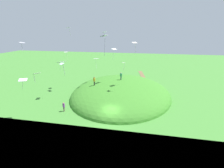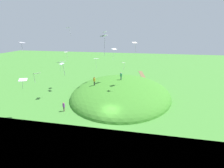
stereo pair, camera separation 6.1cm
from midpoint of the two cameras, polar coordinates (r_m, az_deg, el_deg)
ground_plane at (r=25.88m, az=-0.67°, el=-12.42°), size 160.00×160.00×0.00m
grass_hill at (r=35.85m, az=3.06°, el=-3.51°), size 24.73×20.68×5.94m
dirt_path at (r=48.64m, az=10.90°, el=1.99°), size 17.52×3.88×0.04m
person_watching_kites at (r=35.58m, az=3.17°, el=3.01°), size 0.62×0.62×1.60m
person_walking_path at (r=29.28m, az=-16.17°, el=-7.12°), size 0.44×0.44×1.65m
person_near_shore at (r=33.47m, az=-6.04°, el=1.38°), size 0.61×0.61×1.75m
kite_0 at (r=34.03m, az=0.78°, el=11.68°), size 1.24×1.20×2.25m
kite_1 at (r=25.41m, az=-28.40°, el=12.27°), size 1.11×1.00×1.17m
kite_2 at (r=38.32m, az=-16.80°, el=6.61°), size 1.32×1.41×1.69m
kite_3 at (r=29.28m, az=3.97°, el=7.09°), size 0.76×0.78×1.40m
kite_4 at (r=18.52m, az=-2.66°, el=15.70°), size 0.99×0.79×2.24m
kite_5 at (r=20.02m, az=-16.74°, el=7.03°), size 1.12×1.03×1.76m
kite_6 at (r=22.11m, az=-24.38°, el=3.20°), size 0.99×0.93×1.21m
kite_7 at (r=27.92m, az=-28.15°, el=1.20°), size 1.20×1.39×1.62m
kite_8 at (r=37.34m, az=-5.41°, el=8.48°), size 1.00×1.24×2.22m
kite_9 at (r=34.77m, az=-2.50°, el=17.20°), size 0.92×0.66×1.74m
kite_10 at (r=33.31m, az=-14.65°, el=18.13°), size 1.31×1.09×1.47m
kite_11 at (r=31.76m, az=7.82°, el=13.67°), size 1.11×1.15×2.09m
kite_12 at (r=39.67m, az=-15.41°, el=10.40°), size 1.22×1.15×1.65m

